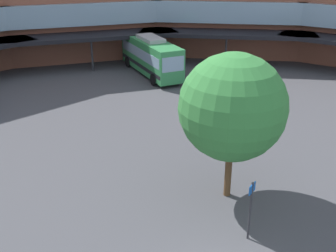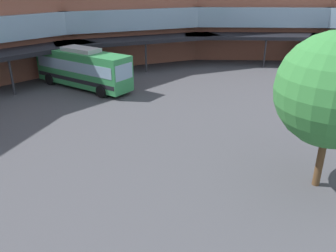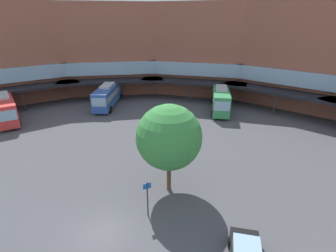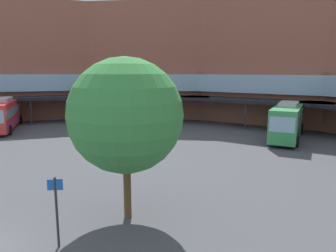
{
  "view_description": "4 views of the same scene",
  "coord_description": "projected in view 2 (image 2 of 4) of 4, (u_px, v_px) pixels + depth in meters",
  "views": [
    {
      "loc": [
        -5.71,
        -10.86,
        12.28
      ],
      "look_at": [
        2.15,
        13.17,
        1.21
      ],
      "focal_mm": 44.44,
      "sensor_mm": 36.0,
      "label": 1
    },
    {
      "loc": [
        -12.98,
        1.93,
        9.64
      ],
      "look_at": [
        -0.06,
        13.35,
        2.22
      ],
      "focal_mm": 36.48,
      "sensor_mm": 36.0,
      "label": 2
    },
    {
      "loc": [
        8.06,
        -11.93,
        13.67
      ],
      "look_at": [
        1.08,
        13.25,
        2.92
      ],
      "focal_mm": 27.5,
      "sensor_mm": 36.0,
      "label": 3
    },
    {
      "loc": [
        12.61,
        -5.06,
        7.06
      ],
      "look_at": [
        -1.05,
        16.28,
        2.63
      ],
      "focal_mm": 33.98,
      "sensor_mm": 36.0,
      "label": 4
    }
  ],
  "objects": [
    {
      "name": "bus_2",
      "position": [
        83.0,
        68.0,
        32.3
      ],
      "size": [
        3.74,
        10.67,
        3.86
      ],
      "rotation": [
        0.0,
        0.0,
        4.83
      ],
      "color": "#338C4C",
      "rests_on": "ground"
    },
    {
      "name": "plaza_tree",
      "position": [
        334.0,
        91.0,
        15.47
      ],
      "size": [
        5.36,
        5.36,
        7.7
      ],
      "color": "brown",
      "rests_on": "ground"
    },
    {
      "name": "bus_0",
      "position": [
        335.0,
        57.0,
        36.95
      ],
      "size": [
        9.13,
        8.82,
        3.9
      ],
      "rotation": [
        0.0,
        0.0,
        3.9
      ],
      "color": "silver",
      "rests_on": "ground"
    },
    {
      "name": "station_building",
      "position": [
        44.0,
        6.0,
        23.55
      ],
      "size": [
        85.36,
        43.53,
        16.79
      ],
      "color": "#93543F",
      "rests_on": "ground"
    }
  ]
}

